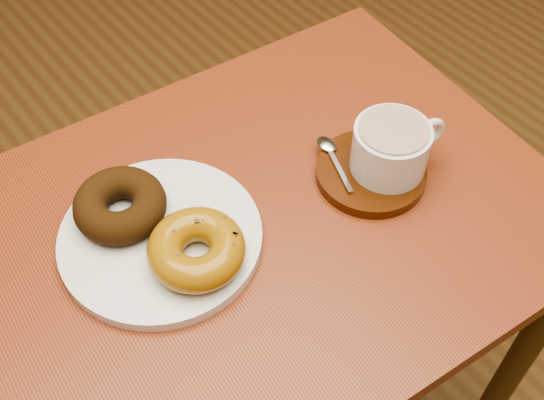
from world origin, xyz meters
TOP-DOWN VIEW (x-y plane):
  - cafe_table at (-0.23, 0.13)m, footprint 0.80×0.63m
  - donut_plate at (-0.35, 0.17)m, footprint 0.26×0.26m
  - donut_cinnamon at (-0.37, 0.22)m, footprint 0.12×0.12m
  - donut_caramel at (-0.33, 0.11)m, footprint 0.14×0.14m
  - saucer at (-0.08, 0.09)m, footprint 0.18×0.18m
  - coffee_cup at (-0.05, 0.08)m, footprint 0.13×0.10m
  - teaspoon at (-0.10, 0.15)m, footprint 0.04×0.10m

SIDE VIEW (x-z plane):
  - cafe_table at x=-0.23m, z-range 0.24..0.95m
  - donut_plate at x=-0.35m, z-range 0.71..0.72m
  - saucer at x=-0.08m, z-range 0.71..0.72m
  - teaspoon at x=-0.10m, z-range 0.72..0.73m
  - donut_cinnamon at x=-0.37m, z-range 0.72..0.76m
  - donut_caramel at x=-0.33m, z-range 0.72..0.76m
  - coffee_cup at x=-0.05m, z-range 0.72..0.79m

